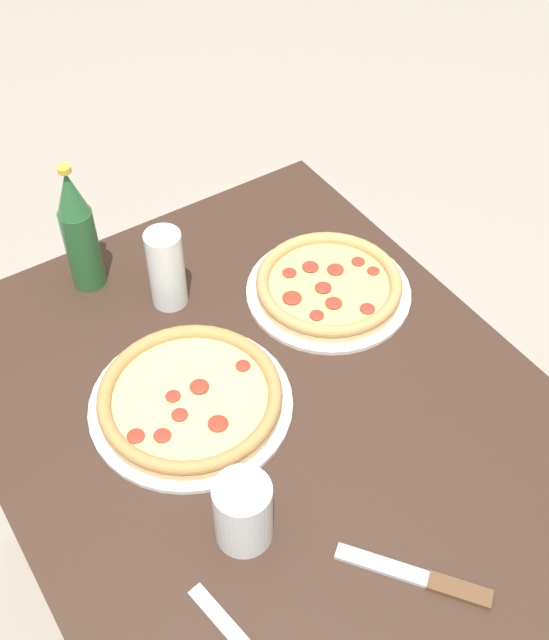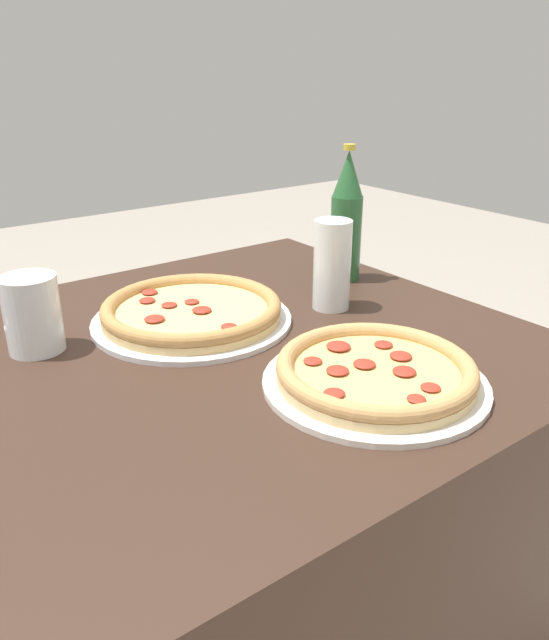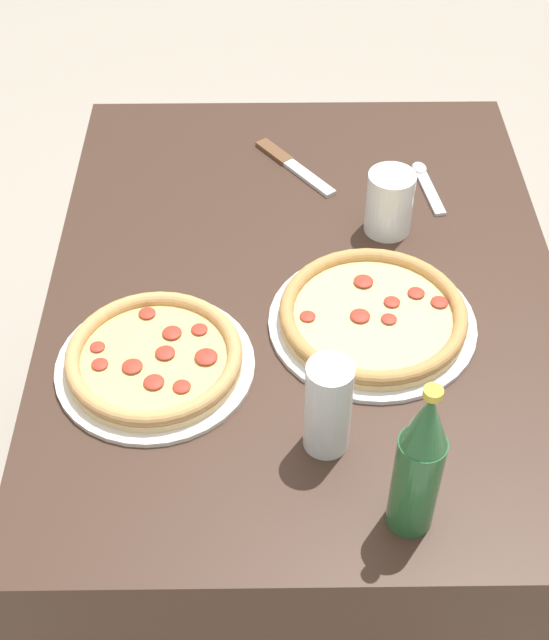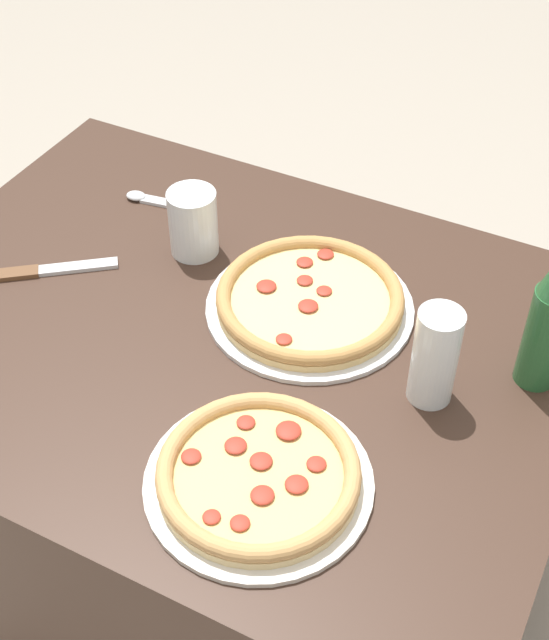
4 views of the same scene
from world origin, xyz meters
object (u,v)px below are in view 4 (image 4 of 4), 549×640
object	(u,v)px
pizza_pepperoni	(310,300)
spoon	(158,201)
glass_lemonade	(193,226)
glass_mango_juice	(434,360)
knife	(46,270)
pizza_veggie	(259,475)

from	to	relation	value
pizza_pepperoni	spoon	distance (m)	0.37
pizza_pepperoni	glass_lemonade	bearing A→B (deg)	-11.16
pizza_pepperoni	glass_mango_juice	bearing A→B (deg)	159.58
knife	glass_mango_juice	bearing A→B (deg)	-177.26
glass_mango_juice	spoon	xyz separation A→B (m)	(0.57, -0.21, -0.06)
pizza_pepperoni	glass_mango_juice	world-z (taller)	glass_mango_juice
pizza_pepperoni	spoon	xyz separation A→B (m)	(0.35, -0.13, -0.01)
pizza_pepperoni	glass_mango_juice	xyz separation A→B (m)	(-0.22, 0.08, 0.05)
pizza_veggie	glass_mango_juice	world-z (taller)	glass_mango_juice
glass_mango_juice	glass_lemonade	size ratio (longest dim) A/B	1.34
pizza_pepperoni	spoon	bearing A→B (deg)	-19.83
pizza_veggie	glass_lemonade	bearing A→B (deg)	-49.65
glass_lemonade	knife	xyz separation A→B (m)	(0.18, 0.16, -0.05)
pizza_pepperoni	glass_lemonade	xyz separation A→B (m)	(0.23, -0.04, 0.03)
pizza_pepperoni	knife	xyz separation A→B (m)	(0.41, 0.11, -0.01)
pizza_veggie	glass_lemonade	size ratio (longest dim) A/B	2.60
knife	pizza_pepperoni	bearing A→B (deg)	-164.73
knife	spoon	distance (m)	0.25
glass_lemonade	pizza_pepperoni	bearing A→B (deg)	168.84
pizza_pepperoni	glass_lemonade	world-z (taller)	glass_lemonade
pizza_veggie	glass_lemonade	world-z (taller)	glass_lemonade
glass_mango_juice	knife	xyz separation A→B (m)	(0.63, 0.03, -0.06)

